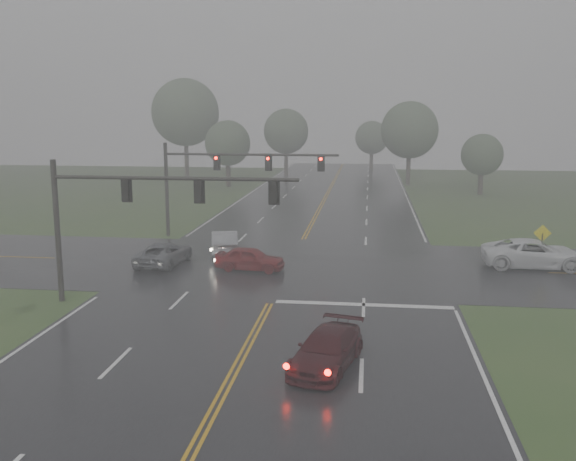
# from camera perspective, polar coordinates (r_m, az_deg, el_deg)

# --- Properties ---
(ground) EXTENTS (180.00, 180.00, 0.00)m
(ground) POSITION_cam_1_polar(r_m,az_deg,el_deg) (18.45, -8.70, -19.24)
(ground) COLOR #314F22
(ground) RESTS_ON ground
(main_road) EXTENTS (18.00, 160.00, 0.02)m
(main_road) POSITION_cam_1_polar(r_m,az_deg,el_deg) (36.81, -0.21, -3.85)
(main_road) COLOR black
(main_road) RESTS_ON ground
(cross_street) EXTENTS (120.00, 14.00, 0.02)m
(cross_street) POSITION_cam_1_polar(r_m,az_deg,el_deg) (38.74, 0.17, -3.12)
(cross_street) COLOR black
(cross_street) RESTS_ON ground
(stop_bar) EXTENTS (8.50, 0.50, 0.01)m
(stop_bar) POSITION_cam_1_polar(r_m,az_deg,el_deg) (31.14, 6.74, -6.61)
(stop_bar) COLOR white
(stop_bar) RESTS_ON ground
(sedan_maroon) EXTENTS (2.91, 4.90, 1.33)m
(sedan_maroon) POSITION_cam_1_polar(r_m,az_deg,el_deg) (23.79, 3.45, -12.06)
(sedan_maroon) COLOR #35090E
(sedan_maroon) RESTS_ON ground
(sedan_red) EXTENTS (4.19, 2.02, 1.38)m
(sedan_red) POSITION_cam_1_polar(r_m,az_deg,el_deg) (37.58, -3.37, -3.57)
(sedan_red) COLOR maroon
(sedan_red) RESTS_ON ground
(sedan_silver) EXTENTS (2.69, 4.94, 1.54)m
(sedan_silver) POSITION_cam_1_polar(r_m,az_deg,el_deg) (42.08, -5.65, -2.08)
(sedan_silver) COLOR #919398
(sedan_silver) RESTS_ON ground
(car_grey) EXTENTS (2.69, 5.06, 1.35)m
(car_grey) POSITION_cam_1_polar(r_m,az_deg,el_deg) (39.59, -10.92, -3.02)
(car_grey) COLOR #585A5F
(car_grey) RESTS_ON ground
(pickup_white) EXTENTS (6.09, 2.88, 1.68)m
(pickup_white) POSITION_cam_1_polar(r_m,az_deg,el_deg) (40.85, 21.00, -3.12)
(pickup_white) COLOR white
(pickup_white) RESTS_ON ground
(signal_gantry_near) EXTENTS (11.83, 0.30, 6.91)m
(signal_gantry_near) POSITION_cam_1_polar(r_m,az_deg,el_deg) (31.06, -14.03, 2.26)
(signal_gantry_near) COLOR black
(signal_gantry_near) RESTS_ON ground
(signal_gantry_far) EXTENTS (12.81, 0.35, 6.92)m
(signal_gantry_far) POSITION_cam_1_polar(r_m,az_deg,el_deg) (47.07, -6.15, 5.26)
(signal_gantry_far) COLOR black
(signal_gantry_far) RESTS_ON ground
(sign_diamond_east) EXTENTS (1.04, 0.11, 2.49)m
(sign_diamond_east) POSITION_cam_1_polar(r_m,az_deg,el_deg) (41.36, 21.66, -0.62)
(sign_diamond_east) COLOR black
(sign_diamond_east) RESTS_ON ground
(tree_nw_a) EXTENTS (5.56, 5.56, 8.16)m
(tree_nw_a) POSITION_cam_1_polar(r_m,az_deg,el_deg) (79.42, -5.38, 7.73)
(tree_nw_a) COLOR #372E24
(tree_nw_a) RESTS_ON ground
(tree_ne_a) EXTENTS (7.14, 7.14, 10.48)m
(tree_ne_a) POSITION_cam_1_polar(r_m,az_deg,el_deg) (82.48, 10.76, 8.76)
(tree_ne_a) COLOR #372E24
(tree_ne_a) RESTS_ON ground
(tree_n_mid) EXTENTS (6.56, 6.56, 9.64)m
(tree_n_mid) POSITION_cam_1_polar(r_m,az_deg,el_deg) (94.58, -0.17, 8.80)
(tree_n_mid) COLOR #372E24
(tree_n_mid) RESTS_ON ground
(tree_e_near) EXTENTS (4.62, 4.62, 6.78)m
(tree_e_near) POSITION_cam_1_polar(r_m,az_deg,el_deg) (74.75, 16.86, 6.46)
(tree_e_near) COLOR #372E24
(tree_e_near) RESTS_ON ground
(tree_nw_b) EXTENTS (9.37, 9.37, 13.77)m
(tree_nw_b) POSITION_cam_1_polar(r_m,az_deg,el_deg) (91.92, -9.12, 10.32)
(tree_nw_b) COLOR #372E24
(tree_nw_b) RESTS_ON ground
(tree_n_far) EXTENTS (5.29, 5.29, 7.77)m
(tree_n_far) POSITION_cam_1_polar(r_m,az_deg,el_deg) (103.93, 7.46, 8.18)
(tree_n_far) COLOR #372E24
(tree_n_far) RESTS_ON ground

